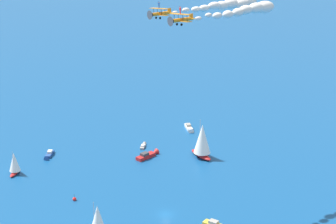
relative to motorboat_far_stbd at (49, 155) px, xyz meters
The scene contains 15 objects.
ground_plane 55.62m from the motorboat_far_stbd, 161.52° to the left, with size 2000.00×2000.00×0.00m, color navy.
motorboat_far_stbd is the anchor object (origin of this frame).
sailboat_trailing 51.92m from the motorboat_far_stbd, 154.58° to the right, with size 10.25×8.07×13.25m.
motorboat_mid_cluster 33.63m from the motorboat_far_stbd, 154.40° to the right, with size 4.87×9.30×2.62m.
sailboat_outer_ring_a 53.92m from the motorboat_far_stbd, 140.39° to the left, with size 7.23×5.37×9.19m.
motorboat_outer_ring_b 32.66m from the motorboat_far_stbd, 138.97° to the right, with size 2.76×5.27×1.48m.
sailboat_outer_ring_c 15.94m from the motorboat_far_stbd, 84.87° to the left, with size 4.23×6.48×8.05m.
motorboat_outer_ring_d 54.31m from the motorboat_far_stbd, 126.65° to the right, with size 6.26×7.40×2.25m.
marker_buoy 33.65m from the motorboat_far_stbd, 139.31° to the left, with size 1.10×1.10×2.10m.
biplane_lead 82.67m from the motorboat_far_stbd, 160.23° to the left, with size 7.08×7.04×3.63m.
wingwalker_lead 83.95m from the motorboat_far_stbd, 160.24° to the left, with size 0.86×0.52×1.78m.
smoke_trail_lead 87.95m from the motorboat_far_stbd, behind, with size 14.33×24.90×3.58m.
biplane_wingman 73.21m from the motorboat_far_stbd, 166.05° to the left, with size 7.08×7.04×3.63m.
wingwalker_wingman 74.67m from the motorboat_far_stbd, 166.10° to the left, with size 0.86×0.52×1.78m.
smoke_trail_wingman 81.08m from the motorboat_far_stbd, behind, with size 16.46×26.84×3.81m.
Camera 1 is at (-63.53, 128.22, 81.22)m, focal length 63.00 mm.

